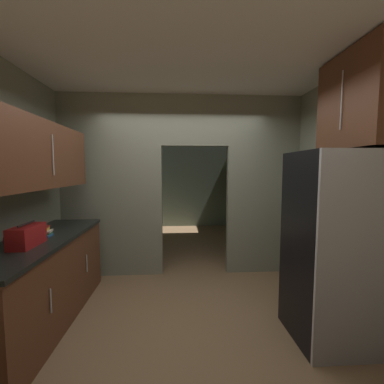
{
  "coord_description": "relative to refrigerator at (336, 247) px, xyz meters",
  "views": [
    {
      "loc": [
        -0.09,
        -2.58,
        1.65
      ],
      "look_at": [
        0.11,
        0.64,
        1.37
      ],
      "focal_mm": 23.66,
      "sensor_mm": 36.0,
      "label": 1
    }
  ],
  "objects": [
    {
      "name": "upper_cabinet_fridgeside",
      "position": [
        0.23,
        0.1,
        1.4
      ],
      "size": [
        0.36,
        0.87,
        0.92
      ],
      "color": "brown"
    },
    {
      "name": "ground",
      "position": [
        -1.44,
        0.31,
        -0.91
      ],
      "size": [
        20.0,
        20.0,
        0.0
      ],
      "primitive_type": "plane",
      "color": "brown"
    },
    {
      "name": "boombox",
      "position": [
        -2.93,
        0.14,
        0.12
      ],
      "size": [
        0.19,
        0.37,
        0.22
      ],
      "color": "maroon",
      "rests_on": "lower_cabinet_run"
    },
    {
      "name": "refrigerator",
      "position": [
        0.0,
        0.0,
        0.0
      ],
      "size": [
        0.79,
        0.74,
        1.82
      ],
      "color": "black",
      "rests_on": "ground"
    },
    {
      "name": "kitchen_partition",
      "position": [
        -1.49,
        1.69,
        0.58
      ],
      "size": [
        3.69,
        0.12,
        2.79
      ],
      "color": "gray",
      "rests_on": "ground"
    },
    {
      "name": "upper_cabinet_counterside",
      "position": [
        -2.96,
        0.4,
        0.89
      ],
      "size": [
        0.36,
        1.86,
        0.68
      ],
      "color": "brown"
    },
    {
      "name": "kitchen_overhead_slab",
      "position": [
        -1.44,
        0.72,
        1.91
      ],
      "size": [
        4.09,
        6.75,
        0.06
      ],
      "primitive_type": "cube",
      "color": "silver"
    },
    {
      "name": "book_stack",
      "position": [
        -2.95,
        0.49,
        0.08
      ],
      "size": [
        0.15,
        0.17,
        0.11
      ],
      "color": "#2D609E",
      "rests_on": "lower_cabinet_run"
    },
    {
      "name": "lower_cabinet_run",
      "position": [
        -2.96,
        0.4,
        -0.44
      ],
      "size": [
        0.65,
        2.06,
        0.93
      ],
      "color": "brown",
      "rests_on": "ground"
    },
    {
      "name": "adjoining_room_shell",
      "position": [
        -1.44,
        4.01,
        0.48
      ],
      "size": [
        3.69,
        3.49,
        2.79
      ],
      "color": "slate",
      "rests_on": "ground"
    }
  ]
}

